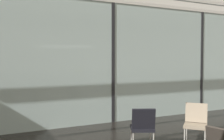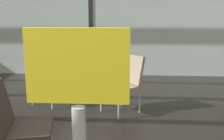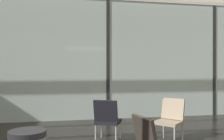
% 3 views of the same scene
% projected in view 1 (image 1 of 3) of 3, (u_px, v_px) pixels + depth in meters
% --- Properties ---
extents(glass_curtain_wall, '(14.00, 0.08, 3.55)m').
position_uv_depth(glass_curtain_wall, '(112.00, 63.00, 7.66)').
color(glass_curtain_wall, '#A3B7B2').
rests_on(glass_curtain_wall, ground).
extents(window_mullion_1, '(0.10, 0.12, 3.55)m').
position_uv_depth(window_mullion_1, '(112.00, 63.00, 7.66)').
color(window_mullion_1, black).
rests_on(window_mullion_1, ground).
extents(window_mullion_2, '(0.10, 0.12, 3.55)m').
position_uv_depth(window_mullion_2, '(201.00, 62.00, 9.16)').
color(window_mullion_2, black).
rests_on(window_mullion_2, ground).
extents(parked_airplane, '(13.39, 3.84, 3.84)m').
position_uv_depth(parked_airplane, '(72.00, 59.00, 12.54)').
color(parked_airplane, silver).
rests_on(parked_airplane, ground).
extents(lounge_chair_3, '(0.66, 0.68, 0.87)m').
position_uv_depth(lounge_chair_3, '(143.00, 125.00, 5.40)').
color(lounge_chair_3, black).
rests_on(lounge_chair_3, ground).
extents(lounge_chair_4, '(0.71, 0.71, 0.87)m').
position_uv_depth(lounge_chair_4, '(196.00, 121.00, 5.79)').
color(lounge_chair_4, '#7F705B').
rests_on(lounge_chair_4, ground).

